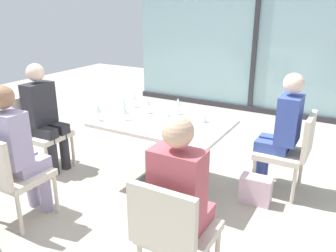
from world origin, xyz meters
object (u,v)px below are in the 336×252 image
coffee_cup (203,118)px  wine_glass_3 (178,103)px  person_front_left (17,147)px  wine_glass_1 (124,108)px  chair_side_end (40,128)px  wine_glass_2 (98,108)px  person_side_end (44,113)px  wine_glass_4 (134,96)px  person_far_right (282,128)px  person_front_right (181,195)px  wine_glass_5 (168,116)px  chair_far_right (291,149)px  chair_front_right (173,230)px  wine_glass_0 (147,102)px  chair_front_left (9,173)px  cell_phone_on_table (184,140)px  dining_table_main (163,138)px  handbag_1 (256,190)px  wine_glass_6 (123,102)px

coffee_cup → wine_glass_3: bearing=162.6°
person_front_left → wine_glass_1: bearing=65.9°
chair_side_end → wine_glass_2: wine_glass_2 is taller
person_side_end → wine_glass_4: person_side_end is taller
person_far_right → person_front_right: (-0.28, -1.64, 0.00)m
coffee_cup → wine_glass_5: bearing=-120.2°
chair_far_right → wine_glass_4: size_ratio=4.70×
wine_glass_1 → coffee_cup: bearing=26.1°
chair_front_right → wine_glass_2: wine_glass_2 is taller
person_far_right → wine_glass_0: 1.44m
chair_front_left → wine_glass_1: size_ratio=4.70×
chair_far_right → wine_glass_5: wine_glass_5 is taller
wine_glass_2 → cell_phone_on_table: (1.03, -0.06, -0.13)m
chair_side_end → wine_glass_3: (1.51, 0.63, 0.37)m
wine_glass_3 → person_front_left: bearing=-119.6°
wine_glass_1 → wine_glass_3: same height
wine_glass_3 → person_side_end: bearing=-155.8°
dining_table_main → chair_front_right: (0.81, -1.26, -0.06)m
chair_far_right → wine_glass_5: (-1.05, -0.66, 0.37)m
chair_side_end → person_front_right: bearing=-19.5°
wine_glass_5 → handbag_1: (0.82, 0.30, -0.72)m
chair_side_end → person_front_right: 2.45m
person_front_right → person_side_end: 2.34m
chair_far_right → coffee_cup: chair_far_right is taller
chair_far_right → person_front_right: size_ratio=0.69×
chair_front_left → wine_glass_6: bearing=77.8°
chair_front_left → wine_glass_1: bearing=68.1°
chair_front_left → wine_glass_5: size_ratio=4.70×
wine_glass_4 → wine_glass_6: same height
chair_far_right → coffee_cup: (-0.84, -0.31, 0.28)m
wine_glass_4 → person_side_end: bearing=-142.9°
wine_glass_3 → wine_glass_4: size_ratio=1.00×
wine_glass_3 → coffee_cup: 0.37m
chair_front_left → wine_glass_1: wine_glass_1 is taller
wine_glass_1 → cell_phone_on_table: (0.80, -0.20, -0.13)m
wine_glass_0 → wine_glass_3: 0.34m
wine_glass_2 → wine_glass_4: (0.03, 0.59, 0.00)m
wine_glass_5 → person_side_end: bearing=-173.8°
person_side_end → handbag_1: size_ratio=4.20×
person_front_right → wine_glass_0: person_front_right is taller
dining_table_main → chair_front_left: (-0.81, -1.26, -0.06)m
person_front_left → cell_phone_on_table: size_ratio=8.75×
coffee_cup → handbag_1: bearing=-5.0°
chair_front_left → handbag_1: 2.29m
chair_front_right → person_side_end: bearing=157.1°
person_far_right → wine_glass_2: size_ratio=6.81×
chair_side_end → wine_glass_6: (0.97, 0.36, 0.37)m
chair_front_right → handbag_1: bearing=83.1°
chair_front_left → person_front_left: size_ratio=0.69×
chair_far_right → wine_glass_3: 1.26m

